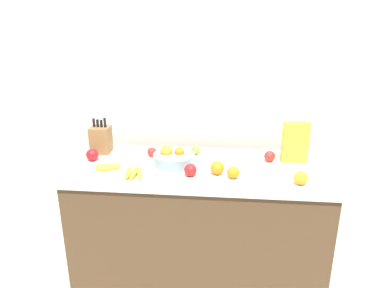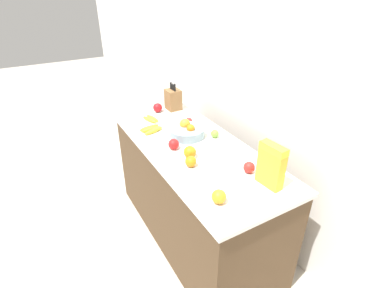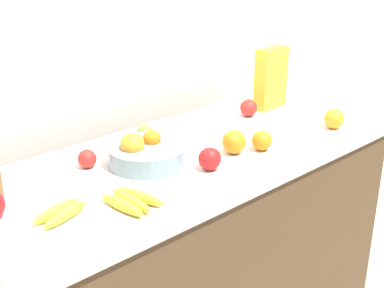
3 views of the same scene
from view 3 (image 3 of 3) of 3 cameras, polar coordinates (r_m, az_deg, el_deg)
The scene contains 13 objects.
wall_back at distance 2.27m, azimuth -10.12°, elevation 13.24°, with size 9.00×0.06×2.60m.
counter at distance 2.16m, azimuth -0.22°, elevation -11.69°, with size 1.67×0.70×0.87m.
cereal_box at distance 2.43m, azimuth 8.42°, elevation 7.28°, with size 0.17×0.08×0.27m.
fruit_bowl at distance 1.86m, azimuth -4.94°, elevation -0.96°, with size 0.28×0.28×0.12m.
banana_bunch_left at distance 1.57m, azimuth -13.79°, elevation -7.09°, with size 0.18×0.11×0.03m.
banana_bunch_right at distance 1.60m, azimuth -6.51°, elevation -6.02°, with size 0.14×0.19×0.03m.
apple_leftmost at distance 1.86m, azimuth -11.12°, elevation -1.55°, with size 0.07×0.07×0.07m, color red.
apple_by_knife_block at distance 2.06m, azimuth -5.06°, elevation 1.21°, with size 0.06×0.06×0.06m, color #6B9E33.
apple_front at distance 2.33m, azimuth 6.05°, elevation 3.84°, with size 0.07×0.07×0.07m, color red.
apple_middle at distance 1.81m, azimuth 1.90°, elevation -1.59°, with size 0.08×0.08×0.08m, color red.
orange_back_center at distance 2.25m, azimuth 14.92°, elevation 2.63°, with size 0.08×0.08×0.08m, color orange.
orange_front_right at distance 1.94m, azimuth 4.48°, elevation 0.22°, with size 0.09×0.09×0.09m, color orange.
orange_front_left at distance 1.98m, azimuth 7.46°, elevation 0.38°, with size 0.08×0.08×0.08m, color orange.
Camera 3 is at (-1.20, -1.33, 1.65)m, focal length 50.00 mm.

